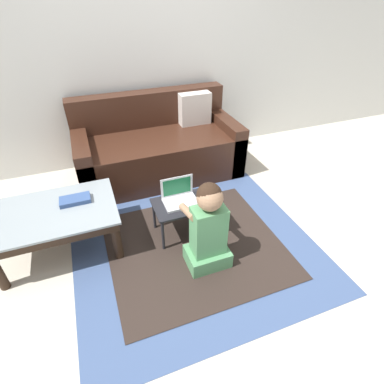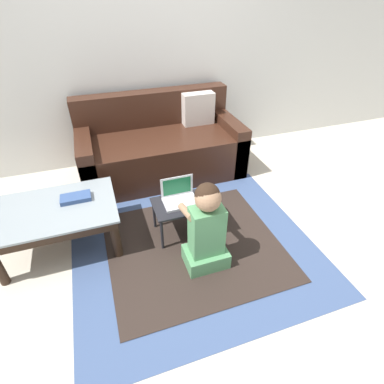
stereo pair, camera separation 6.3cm
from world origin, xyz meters
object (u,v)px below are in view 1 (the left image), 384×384
coffee_table (55,217)px  person_seated (208,228)px  book_on_table (75,200)px  computer_mouse (205,199)px  laptop (180,198)px  laptop_desk (186,206)px  couch (158,148)px

coffee_table → person_seated: (1.07, -0.58, 0.03)m
coffee_table → book_on_table: book_on_table is taller
computer_mouse → book_on_table: 1.07m
laptop → computer_mouse: laptop is taller
coffee_table → laptop_desk: bearing=-9.7°
coffee_table → person_seated: 1.22m
couch → laptop_desk: (-0.06, -1.10, -0.02)m
coffee_table → computer_mouse: 1.23m
couch → laptop_desk: size_ratio=3.14×
computer_mouse → person_seated: bearing=-110.0°
computer_mouse → coffee_table: bearing=170.0°
coffee_table → laptop: (1.00, -0.15, 0.03)m
laptop_desk → book_on_table: size_ratio=2.36×
couch → book_on_table: bearing=-137.1°
laptop → person_seated: 0.44m
book_on_table → computer_mouse: bearing=-14.9°
coffee_table → book_on_table: (0.18, 0.06, 0.08)m
laptop → person_seated: (0.07, -0.43, 0.01)m
laptop_desk → book_on_table: 0.91m
coffee_table → laptop_desk: size_ratio=1.70×
laptop → computer_mouse: 0.22m
laptop → person_seated: bearing=-80.2°
computer_mouse → book_on_table: size_ratio=0.44×
couch → book_on_table: (-0.93, -0.86, 0.11)m
couch → computer_mouse: 1.14m
computer_mouse → person_seated: person_seated is taller
couch → coffee_table: size_ratio=1.84×
couch → person_seated: 1.51m
coffee_table → laptop_desk: 1.06m
coffee_table → book_on_table: bearing=19.2°
person_seated → book_on_table: size_ratio=3.18×
couch → laptop: couch is taller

